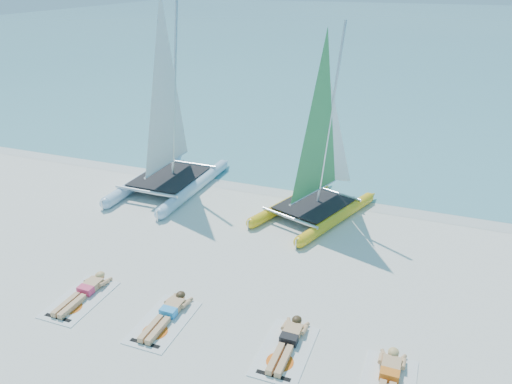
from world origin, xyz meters
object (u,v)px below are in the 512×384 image
catamaran_blue (167,131)px  sunbather_d (389,377)px  towel_a (80,299)px  sunbather_b (167,313)px  towel_c (285,351)px  sunbather_c (288,341)px  sunbather_a (85,291)px  towel_b (163,322)px  catamaran_yellow (324,155)px

catamaran_blue → sunbather_d: 11.11m
towel_a → sunbather_b: (2.29, 0.17, 0.11)m
catamaran_blue → sunbather_b: bearing=-60.3°
towel_c → sunbather_c: 0.22m
towel_a → sunbather_b: 2.30m
towel_a → sunbather_c: 5.11m
sunbather_a → sunbather_d: (7.20, -0.20, 0.00)m
sunbather_a → towel_a: bearing=-90.0°
sunbather_a → sunbather_b: bearing=-0.7°
towel_c → sunbather_d: 2.10m
towel_a → towel_b: bearing=-0.7°
sunbather_b → sunbather_c: 2.82m
catamaran_blue → sunbather_d: (8.59, -6.77, -1.99)m
catamaran_blue → sunbather_d: size_ratio=4.08×
sunbather_b → towel_c: (2.81, -0.09, -0.11)m
sunbather_b → catamaran_yellow: bearing=74.3°
catamaran_yellow → sunbather_c: catamaran_yellow is taller
catamaran_blue → towel_a: catamaran_blue is taller
towel_a → sunbather_b: size_ratio=1.07×
sunbather_d → towel_a: bearing=179.9°
towel_a → towel_b: size_ratio=1.00×
catamaran_yellow → sunbather_d: size_ratio=3.51×
sunbather_a → sunbather_c: same height
sunbather_b → sunbather_d: size_ratio=1.00×
catamaran_blue → sunbather_a: bearing=-77.5°
towel_c → sunbather_c: bearing=90.0°
towel_b → sunbather_c: (2.81, 0.29, 0.11)m
sunbather_c → sunbather_d: bearing=-7.6°
sunbather_a → towel_c: 5.11m
towel_c → sunbather_a: bearing=178.7°
catamaran_yellow → sunbather_a: bearing=-102.6°
towel_a → towel_c: bearing=0.8°
towel_b → towel_c: size_ratio=1.00×
towel_a → sunbather_d: bearing=-0.1°
sunbather_a → sunbather_c: 5.11m
catamaran_yellow → sunbather_c: bearing=-62.2°
towel_b → sunbather_b: 0.22m
towel_b → sunbather_b: bearing=90.0°
towel_b → towel_c: same height
catamaran_yellow → sunbather_d: catamaran_yellow is taller
catamaran_blue → towel_b: 8.00m
sunbather_b → towel_c: bearing=-1.8°
sunbather_a → towel_c: size_ratio=0.93×
towel_a → catamaran_yellow: bearing=58.6°
catamaran_blue → towel_b: bearing=-61.0°
sunbather_a → catamaran_blue: bearing=101.9°
sunbather_a → towel_b: bearing=-5.4°
catamaran_yellow → sunbather_c: (0.95, -6.54, -1.79)m
sunbather_a → sunbather_d: bearing=-1.6°
towel_b → sunbather_a: bearing=174.6°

